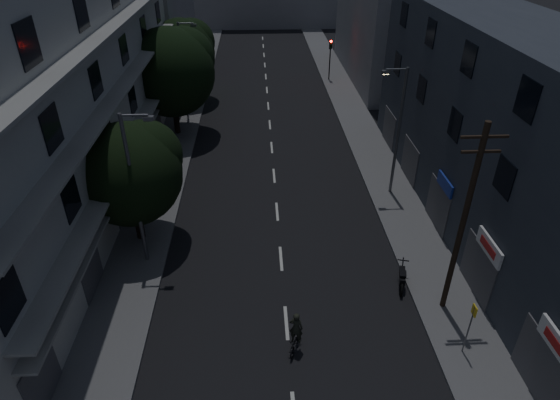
{
  "coord_description": "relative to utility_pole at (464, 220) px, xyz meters",
  "views": [
    {
      "loc": [
        -1.03,
        -8.18,
        15.58
      ],
      "look_at": [
        0.0,
        12.0,
        3.0
      ],
      "focal_mm": 30.0,
      "sensor_mm": 36.0,
      "label": 1
    }
  ],
  "objects": [
    {
      "name": "ground",
      "position": [
        -7.22,
        17.93,
        -4.87
      ],
      "size": [
        160.0,
        160.0,
        0.0
      ],
      "primitive_type": "plane",
      "color": "black",
      "rests_on": "ground"
    },
    {
      "name": "sidewalk_left",
      "position": [
        -14.72,
        17.93,
        -4.79
      ],
      "size": [
        3.0,
        90.0,
        0.15
      ],
      "primitive_type": "cube",
      "color": "#565659",
      "rests_on": "ground"
    },
    {
      "name": "sidewalk_right",
      "position": [
        0.28,
        17.93,
        -4.79
      ],
      "size": [
        3.0,
        90.0,
        0.15
      ],
      "primitive_type": "cube",
      "color": "#565659",
      "rests_on": "ground"
    },
    {
      "name": "lane_markings",
      "position": [
        -7.22,
        24.18,
        -4.86
      ],
      "size": [
        0.15,
        60.5,
        0.01
      ],
      "color": "beige",
      "rests_on": "ground"
    },
    {
      "name": "building_left",
      "position": [
        -19.19,
        10.93,
        2.13
      ],
      "size": [
        7.0,
        36.0,
        14.0
      ],
      "color": "#A7A7A2",
      "rests_on": "ground"
    },
    {
      "name": "building_right",
      "position": [
        4.78,
        6.92,
        0.63
      ],
      "size": [
        6.19,
        28.0,
        11.0
      ],
      "color": "#2A3039",
      "rests_on": "ground"
    },
    {
      "name": "building_far_right",
      "position": [
        4.78,
        34.93,
        1.63
      ],
      "size": [
        6.0,
        20.0,
        13.0
      ],
      "primitive_type": "cube",
      "color": "slate",
      "rests_on": "ground"
    },
    {
      "name": "tree_near",
      "position": [
        -14.8,
        6.09,
        -0.56
      ],
      "size": [
        5.39,
        5.39,
        6.65
      ],
      "color": "black",
      "rests_on": "sidewalk_left"
    },
    {
      "name": "tree_mid",
      "position": [
        -14.69,
        20.41,
        0.45
      ],
      "size": [
        6.72,
        6.72,
        8.27
      ],
      "color": "black",
      "rests_on": "sidewalk_left"
    },
    {
      "name": "tree_far",
      "position": [
        -14.88,
        28.31,
        -0.1
      ],
      "size": [
        5.96,
        5.96,
        7.38
      ],
      "color": "black",
      "rests_on": "sidewalk_left"
    },
    {
      "name": "traffic_signal_far_right",
      "position": [
        -0.52,
        33.62,
        -1.77
      ],
      "size": [
        0.28,
        0.37,
        4.1
      ],
      "color": "black",
      "rests_on": "sidewalk_right"
    },
    {
      "name": "traffic_signal_far_left",
      "position": [
        -13.5,
        32.59,
        -1.77
      ],
      "size": [
        0.28,
        0.37,
        4.1
      ],
      "color": "black",
      "rests_on": "sidewalk_left"
    },
    {
      "name": "street_lamp_left_near",
      "position": [
        -14.05,
        4.06,
        -0.27
      ],
      "size": [
        1.51,
        0.25,
        8.0
      ],
      "color": "slate",
      "rests_on": "sidewalk_left"
    },
    {
      "name": "street_lamp_right",
      "position": [
        0.04,
        10.22,
        -0.27
      ],
      "size": [
        1.51,
        0.25,
        8.0
      ],
      "color": "#515358",
      "rests_on": "sidewalk_right"
    },
    {
      "name": "street_lamp_left_far",
      "position": [
        -14.14,
        23.24,
        -0.27
      ],
      "size": [
        1.51,
        0.25,
        8.0
      ],
      "color": "#54565B",
      "rests_on": "sidewalk_left"
    },
    {
      "name": "utility_pole",
      "position": [
        0.0,
        0.0,
        0.0
      ],
      "size": [
        1.8,
        0.24,
        9.0
      ],
      "color": "black",
      "rests_on": "sidewalk_right"
    },
    {
      "name": "bus_stop_sign",
      "position": [
        -0.1,
        -2.63,
        -2.98
      ],
      "size": [
        0.06,
        0.35,
        2.52
      ],
      "color": "#595B60",
      "rests_on": "sidewalk_right"
    },
    {
      "name": "motorcycle",
      "position": [
        -1.51,
        1.54,
        -4.38
      ],
      "size": [
        0.74,
        1.89,
        1.24
      ],
      "rotation": [
        0.0,
        0.0,
        -0.26
      ],
      "color": "black",
      "rests_on": "ground"
    },
    {
      "name": "cyclist",
      "position": [
        -6.92,
        -1.98,
        -4.2
      ],
      "size": [
        1.04,
        1.64,
        1.97
      ],
      "rotation": [
        0.0,
        0.0,
        -0.35
      ],
      "color": "black",
      "rests_on": "ground"
    }
  ]
}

